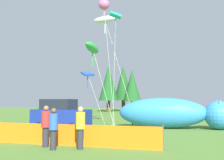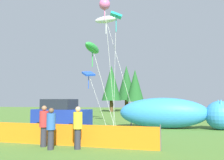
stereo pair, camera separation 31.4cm
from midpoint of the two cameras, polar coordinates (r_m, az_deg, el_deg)
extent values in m
plane|color=#4C752D|center=(14.41, -7.34, -12.86)|extent=(120.00, 120.00, 0.00)
cube|color=navy|center=(18.13, -10.97, -8.48)|extent=(4.26, 2.20, 1.20)
cube|color=#1E232D|center=(18.20, -11.47, -5.44)|extent=(2.42, 1.81, 0.72)
cylinder|color=black|center=(18.27, -6.22, -10.25)|extent=(0.59, 0.31, 0.56)
cylinder|color=black|center=(16.85, -8.74, -10.70)|extent=(0.59, 0.31, 0.56)
cylinder|color=black|center=(19.53, -12.94, -9.80)|extent=(0.59, 0.31, 0.56)
cylinder|color=black|center=(18.20, -15.80, -10.13)|extent=(0.59, 0.31, 0.56)
cube|color=black|center=(12.90, 6.30, -11.86)|extent=(0.64, 0.64, 0.03)
cube|color=black|center=(12.85, 5.14, -10.82)|extent=(0.14, 0.50, 0.48)
cylinder|color=#A5A5AD|center=(13.18, 7.19, -12.66)|extent=(0.02, 0.02, 0.44)
cylinder|color=#A5A5AD|center=(12.73, 7.47, -12.94)|extent=(0.02, 0.02, 0.44)
cylinder|color=#A5A5AD|center=(13.13, 5.18, -12.71)|extent=(0.02, 0.02, 0.44)
cylinder|color=#A5A5AD|center=(12.68, 5.38, -13.00)|extent=(0.02, 0.02, 0.44)
ellipsoid|color=#338CD8|center=(19.20, 12.02, -7.37)|extent=(6.65, 2.56, 2.26)
ellipsoid|color=white|center=(19.23, 12.05, -8.88)|extent=(4.27, 1.89, 1.02)
sphere|color=#338CD8|center=(19.38, 23.89, -7.38)|extent=(2.04, 2.04, 2.04)
cone|color=#338CD8|center=(19.85, 23.52, -4.96)|extent=(0.57, 0.57, 0.61)
cone|color=#338CD8|center=(18.85, 24.10, -4.98)|extent=(0.57, 0.57, 0.61)
cube|color=orange|center=(11.93, -10.94, -12.17)|extent=(9.06, 0.61, 0.97)
cylinder|color=#4C4C51|center=(10.68, 11.88, -12.79)|extent=(0.05, 0.05, 1.06)
cylinder|color=#2D2D38|center=(10.90, -7.03, -13.24)|extent=(0.27, 0.27, 0.85)
cylinder|color=yellow|center=(10.81, -6.99, -9.15)|extent=(0.39, 0.39, 0.71)
sphere|color=tan|center=(10.78, -6.96, -6.66)|extent=(0.23, 0.23, 0.23)
cylinder|color=#2D2D38|center=(10.99, -13.03, -13.16)|extent=(0.26, 0.26, 0.82)
cylinder|color=#2D59A5|center=(10.90, -12.95, -9.23)|extent=(0.38, 0.38, 0.69)
sphere|color=brown|center=(10.87, -12.91, -6.84)|extent=(0.22, 0.22, 0.22)
cylinder|color=#2D2D38|center=(11.75, -14.62, -12.47)|extent=(0.27, 0.27, 0.87)
cylinder|color=#B72D2D|center=(11.66, -14.54, -8.61)|extent=(0.40, 0.40, 0.72)
sphere|color=#8C6647|center=(11.64, -14.49, -6.27)|extent=(0.23, 0.23, 0.23)
cylinder|color=silver|center=(19.70, -0.03, 3.55)|extent=(0.85, 0.29, 9.77)
sphere|color=pink|center=(20.94, -1.26, 16.91)|extent=(0.88, 0.88, 0.88)
cylinder|color=pink|center=(20.69, -1.26, 15.10)|extent=(0.06, 0.06, 1.20)
cylinder|color=silver|center=(19.27, 1.10, 2.09)|extent=(0.34, 0.45, 8.68)
cube|color=#19B2B2|center=(20.03, 1.40, 14.59)|extent=(1.11, 1.12, 0.51)
cylinder|color=#19B2B2|center=(19.81, 1.40, 12.68)|extent=(0.06, 0.06, 1.20)
cylinder|color=silver|center=(17.00, -1.34, -2.10)|extent=(1.55, 0.53, 5.66)
ellipsoid|color=green|center=(17.33, -3.98, 7.31)|extent=(0.67, 2.60, 0.69)
cylinder|color=green|center=(17.19, -3.99, 5.02)|extent=(0.06, 0.06, 1.20)
cylinder|color=silver|center=(21.16, -3.00, -4.35)|extent=(1.70, 0.41, 4.38)
cube|color=blue|center=(21.71, -4.97, 1.44)|extent=(1.28, 1.26, 0.55)
cylinder|color=blue|center=(21.65, -4.98, -0.41)|extent=(0.06, 0.06, 1.20)
cylinder|color=silver|center=(21.33, 2.46, 2.29)|extent=(2.85, 0.78, 9.31)
ellipsoid|color=white|center=(23.00, -0.97, 13.66)|extent=(2.59, 1.53, 0.84)
cylinder|color=white|center=(22.79, -0.97, 11.99)|extent=(0.06, 0.06, 1.20)
cylinder|color=brown|center=(46.99, 5.53, -6.07)|extent=(0.60, 0.60, 1.89)
cone|color=#1E5623|center=(47.07, 5.49, -1.23)|extent=(3.32, 3.32, 6.04)
cylinder|color=brown|center=(46.77, 0.06, -5.99)|extent=(0.66, 0.66, 2.07)
cone|color=#1E5623|center=(46.87, 0.06, -0.68)|extent=(3.63, 3.63, 6.61)
cylinder|color=brown|center=(49.56, 3.52, -5.86)|extent=(0.69, 0.69, 2.15)
cone|color=#1E5623|center=(49.67, 3.50, -0.65)|extent=(3.78, 3.78, 6.87)
camera|label=1|loc=(0.16, -89.47, -0.04)|focal=40.00mm
camera|label=2|loc=(0.16, 90.53, 0.04)|focal=40.00mm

